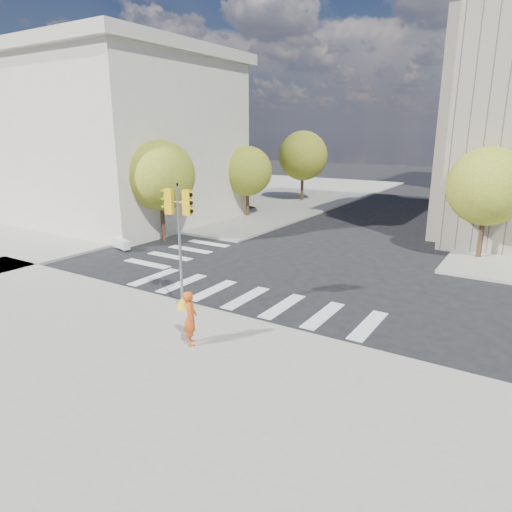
{
  "coord_description": "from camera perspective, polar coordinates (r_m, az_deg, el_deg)",
  "views": [
    {
      "loc": [
        10.06,
        -17.33,
        6.93
      ],
      "look_at": [
        0.71,
        -2.48,
        2.1
      ],
      "focal_mm": 32.0,
      "sensor_mm": 36.0,
      "label": 1
    }
  ],
  "objects": [
    {
      "name": "tree_lw_far",
      "position": [
        46.22,
        5.89,
        12.35
      ],
      "size": [
        4.8,
        4.8,
        6.95
      ],
      "color": "#382616",
      "rests_on": "ground"
    },
    {
      "name": "tree_lw_near",
      "position": [
        29.75,
        -11.87,
        9.81
      ],
      "size": [
        4.4,
        4.4,
        6.41
      ],
      "color": "#382616",
      "rests_on": "ground"
    },
    {
      "name": "tree_re_near",
      "position": [
        27.6,
        26.97,
        7.76
      ],
      "size": [
        4.2,
        4.2,
        6.16
      ],
      "color": "#382616",
      "rests_on": "ground"
    },
    {
      "name": "classical_building",
      "position": [
        39.31,
        -18.23,
        13.94
      ],
      "size": [
        19.0,
        15.0,
        12.7
      ],
      "color": "beige",
      "rests_on": "ground"
    },
    {
      "name": "sidewalk_near",
      "position": [
        13.72,
        -22.92,
        -15.94
      ],
      "size": [
        30.0,
        14.0,
        0.15
      ],
      "primitive_type": "cube",
      "color": "gray",
      "rests_on": "ground"
    },
    {
      "name": "photographer",
      "position": [
        15.07,
        -8.2,
        -7.67
      ],
      "size": [
        0.78,
        0.79,
        1.83
      ],
      "primitive_type": "imported",
      "rotation": [
        0.0,
        0.0,
        2.33
      ],
      "color": "#C64812",
      "rests_on": "sidewalk_near"
    },
    {
      "name": "lamp_near",
      "position": [
        31.48,
        28.77,
        9.25
      ],
      "size": [
        0.35,
        0.18,
        8.11
      ],
      "color": "black",
      "rests_on": "sidewalk_far_right"
    },
    {
      "name": "planter_wall",
      "position": [
        30.52,
        -18.02,
        2.27
      ],
      "size": [
        5.79,
        2.39,
        0.5
      ],
      "primitive_type": "cube",
      "rotation": [
        0.0,
        0.0,
        -0.34
      ],
      "color": "silver",
      "rests_on": "sidewalk_left_near"
    },
    {
      "name": "tree_lw_mid",
      "position": [
        37.6,
        -1.08,
        10.56
      ],
      "size": [
        4.0,
        4.0,
        5.77
      ],
      "color": "#382616",
      "rests_on": "ground"
    },
    {
      "name": "sidewalk_far_left",
      "position": [
        53.18,
        -2.55,
        7.97
      ],
      "size": [
        28.0,
        40.0,
        0.15
      ],
      "primitive_type": "cube",
      "color": "gray",
      "rests_on": "ground"
    },
    {
      "name": "tree_re_mid",
      "position": [
        39.49,
        28.88,
        9.78
      ],
      "size": [
        4.6,
        4.6,
        6.66
      ],
      "color": "#382616",
      "rests_on": "ground"
    },
    {
      "name": "ground",
      "position": [
        21.2,
        1.96,
        -3.7
      ],
      "size": [
        160.0,
        160.0,
        0.0
      ],
      "primitive_type": "plane",
      "color": "black",
      "rests_on": "ground"
    },
    {
      "name": "traffic_signal",
      "position": [
        17.75,
        -9.42,
        -0.09
      ],
      "size": [
        1.08,
        0.56,
        4.93
      ],
      "rotation": [
        0.0,
        0.0,
        0.21
      ],
      "color": "gold",
      "rests_on": "sidewalk_near"
    }
  ]
}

